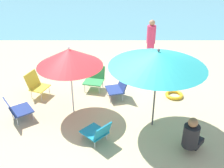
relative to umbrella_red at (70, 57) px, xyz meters
The scene contains 12 objects.
ground_plane 1.77m from the umbrella_red, ahead, with size 40.00×40.00×0.00m, color #CCB789.
sea_water 13.55m from the umbrella_red, 86.17° to the left, with size 40.00×16.00×0.01m, color #5693A3.
umbrella_red is the anchor object (origin of this frame).
umbrella_teal 2.07m from the umbrella_red, 16.38° to the right, with size 2.14×2.14×1.96m.
beach_chair_a 1.77m from the umbrella_red, 68.64° to the left, with size 0.66×0.68×0.65m.
beach_chair_b 1.80m from the umbrella_red, 30.48° to the left, with size 0.64×0.65×0.61m.
beach_chair_c 1.80m from the umbrella_red, 144.68° to the left, with size 0.65×0.64×0.70m.
beach_chair_d 1.82m from the umbrella_red, 163.64° to the right, with size 0.77×0.76×0.61m.
beach_chair_e 1.86m from the umbrella_red, 60.45° to the right, with size 0.75×0.74×0.54m.
person_a 3.23m from the umbrella_red, 30.16° to the right, with size 0.53×0.54×0.89m.
person_b 3.68m from the umbrella_red, 50.50° to the left, with size 0.29×0.29×1.64m.
swim_ring 3.22m from the umbrella_red, 15.06° to the left, with size 0.50×0.50×0.09m, color yellow.
Camera 1 is at (0.10, -6.04, 4.05)m, focal length 44.13 mm.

